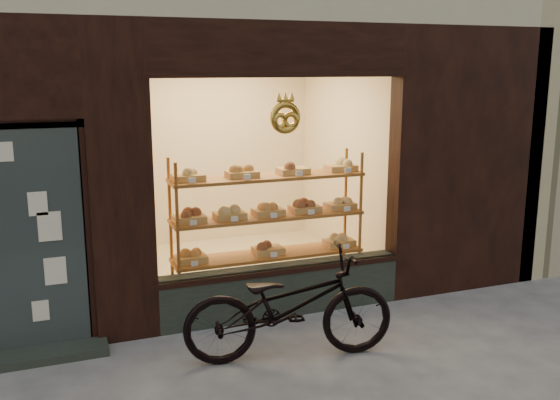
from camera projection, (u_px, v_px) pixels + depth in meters
name	position (u px, v px, depth m)	size (l,w,h in m)	color
display_shelf	(268.00, 227.00, 7.05)	(2.20, 0.45, 1.70)	brown
bicycle	(289.00, 306.00, 5.71)	(0.68, 1.95, 1.02)	black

